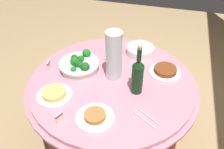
{
  "coord_description": "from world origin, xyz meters",
  "views": [
    {
      "loc": [
        1.21,
        0.32,
        1.8
      ],
      "look_at": [
        0.0,
        0.0,
        0.79
      ],
      "focal_mm": 39.2,
      "sensor_mm": 36.0,
      "label": 1
    }
  ],
  "objects_px": {
    "plate_stack": "(140,50)",
    "food_plate_stir_fry": "(165,71)",
    "serving_tongs": "(145,117)",
    "food_plate_peanuts": "(95,117)",
    "food_plate_noodles": "(54,94)",
    "label_placard_front": "(59,117)",
    "broccoli_bowl": "(80,65)",
    "wine_bottle": "(138,75)",
    "label_placard_mid": "(49,64)",
    "decorative_fruit_vase": "(114,58)"
  },
  "relations": [
    {
      "from": "food_plate_stir_fry",
      "to": "decorative_fruit_vase",
      "type": "bearing_deg",
      "value": -69.26
    },
    {
      "from": "food_plate_peanuts",
      "to": "food_plate_noodles",
      "type": "bearing_deg",
      "value": -109.75
    },
    {
      "from": "broccoli_bowl",
      "to": "food_plate_peanuts",
      "type": "distance_m",
      "value": 0.47
    },
    {
      "from": "food_plate_noodles",
      "to": "label_placard_front",
      "type": "xyz_separation_m",
      "value": [
        0.18,
        0.12,
        0.01
      ]
    },
    {
      "from": "wine_bottle",
      "to": "serving_tongs",
      "type": "height_order",
      "value": "wine_bottle"
    },
    {
      "from": "food_plate_noodles",
      "to": "broccoli_bowl",
      "type": "bearing_deg",
      "value": 168.55
    },
    {
      "from": "serving_tongs",
      "to": "food_plate_peanuts",
      "type": "relative_size",
      "value": 0.72
    },
    {
      "from": "food_plate_noodles",
      "to": "food_plate_stir_fry",
      "type": "bearing_deg",
      "value": 122.69
    },
    {
      "from": "broccoli_bowl",
      "to": "food_plate_noodles",
      "type": "distance_m",
      "value": 0.3
    },
    {
      "from": "label_placard_mid",
      "to": "serving_tongs",
      "type": "bearing_deg",
      "value": 68.7
    },
    {
      "from": "serving_tongs",
      "to": "label_placard_mid",
      "type": "bearing_deg",
      "value": -111.3
    },
    {
      "from": "decorative_fruit_vase",
      "to": "food_plate_peanuts",
      "type": "distance_m",
      "value": 0.42
    },
    {
      "from": "broccoli_bowl",
      "to": "label_placard_front",
      "type": "height_order",
      "value": "broccoli_bowl"
    },
    {
      "from": "plate_stack",
      "to": "serving_tongs",
      "type": "xyz_separation_m",
      "value": [
        0.63,
        0.14,
        -0.03
      ]
    },
    {
      "from": "wine_bottle",
      "to": "food_plate_stir_fry",
      "type": "height_order",
      "value": "wine_bottle"
    },
    {
      "from": "serving_tongs",
      "to": "food_plate_noodles",
      "type": "bearing_deg",
      "value": -93.05
    },
    {
      "from": "broccoli_bowl",
      "to": "label_placard_mid",
      "type": "bearing_deg",
      "value": -81.06
    },
    {
      "from": "plate_stack",
      "to": "wine_bottle",
      "type": "relative_size",
      "value": 0.62
    },
    {
      "from": "serving_tongs",
      "to": "food_plate_noodles",
      "type": "distance_m",
      "value": 0.58
    },
    {
      "from": "food_plate_stir_fry",
      "to": "broccoli_bowl",
      "type": "bearing_deg",
      "value": -78.2
    },
    {
      "from": "food_plate_peanuts",
      "to": "label_placard_mid",
      "type": "distance_m",
      "value": 0.59
    },
    {
      "from": "food_plate_noodles",
      "to": "label_placard_front",
      "type": "relative_size",
      "value": 4.0
    },
    {
      "from": "decorative_fruit_vase",
      "to": "label_placard_front",
      "type": "xyz_separation_m",
      "value": [
        0.46,
        -0.2,
        -0.12
      ]
    },
    {
      "from": "food_plate_stir_fry",
      "to": "food_plate_peanuts",
      "type": "height_order",
      "value": "food_plate_stir_fry"
    },
    {
      "from": "label_placard_front",
      "to": "broccoli_bowl",
      "type": "bearing_deg",
      "value": -173.12
    },
    {
      "from": "label_placard_front",
      "to": "food_plate_peanuts",
      "type": "bearing_deg",
      "value": 110.19
    },
    {
      "from": "food_plate_stir_fry",
      "to": "food_plate_peanuts",
      "type": "relative_size",
      "value": 1.0
    },
    {
      "from": "plate_stack",
      "to": "food_plate_stir_fry",
      "type": "bearing_deg",
      "value": 47.98
    },
    {
      "from": "broccoli_bowl",
      "to": "food_plate_peanuts",
      "type": "bearing_deg",
      "value": 31.25
    },
    {
      "from": "food_plate_noodles",
      "to": "food_plate_stir_fry",
      "type": "relative_size",
      "value": 1.0
    },
    {
      "from": "serving_tongs",
      "to": "label_placard_front",
      "type": "bearing_deg",
      "value": -72.4
    },
    {
      "from": "food_plate_peanuts",
      "to": "label_placard_mid",
      "type": "relative_size",
      "value": 4.0
    },
    {
      "from": "label_placard_front",
      "to": "label_placard_mid",
      "type": "bearing_deg",
      "value": -147.46
    },
    {
      "from": "wine_bottle",
      "to": "food_plate_stir_fry",
      "type": "bearing_deg",
      "value": 145.87
    },
    {
      "from": "broccoli_bowl",
      "to": "wine_bottle",
      "type": "distance_m",
      "value": 0.45
    },
    {
      "from": "plate_stack",
      "to": "food_plate_stir_fry",
      "type": "distance_m",
      "value": 0.28
    },
    {
      "from": "plate_stack",
      "to": "decorative_fruit_vase",
      "type": "xyz_separation_m",
      "value": [
        0.32,
        -0.12,
        0.12
      ]
    },
    {
      "from": "plate_stack",
      "to": "serving_tongs",
      "type": "relative_size",
      "value": 1.33
    },
    {
      "from": "wine_bottle",
      "to": "food_plate_peanuts",
      "type": "bearing_deg",
      "value": -32.66
    },
    {
      "from": "serving_tongs",
      "to": "food_plate_peanuts",
      "type": "xyz_separation_m",
      "value": [
        0.08,
        -0.27,
        0.01
      ]
    },
    {
      "from": "plate_stack",
      "to": "label_placard_front",
      "type": "bearing_deg",
      "value": -22.21
    },
    {
      "from": "food_plate_stir_fry",
      "to": "wine_bottle",
      "type": "bearing_deg",
      "value": -34.13
    },
    {
      "from": "broccoli_bowl",
      "to": "wine_bottle",
      "type": "bearing_deg",
      "value": 75.12
    },
    {
      "from": "food_plate_stir_fry",
      "to": "label_placard_mid",
      "type": "distance_m",
      "value": 0.82
    },
    {
      "from": "broccoli_bowl",
      "to": "label_placard_front",
      "type": "bearing_deg",
      "value": 6.88
    },
    {
      "from": "serving_tongs",
      "to": "label_placard_front",
      "type": "distance_m",
      "value": 0.48
    },
    {
      "from": "broccoli_bowl",
      "to": "label_placard_mid",
      "type": "height_order",
      "value": "broccoli_bowl"
    },
    {
      "from": "wine_bottle",
      "to": "label_placard_mid",
      "type": "relative_size",
      "value": 6.11
    },
    {
      "from": "label_placard_mid",
      "to": "label_placard_front",
      "type": "bearing_deg",
      "value": 32.54
    },
    {
      "from": "plate_stack",
      "to": "label_placard_mid",
      "type": "bearing_deg",
      "value": -59.77
    }
  ]
}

